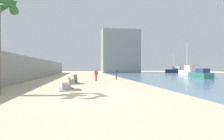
% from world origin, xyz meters
% --- Properties ---
extents(ground_plane, '(120.00, 120.00, 0.00)m').
position_xyz_m(ground_plane, '(0.00, 18.00, 0.00)').
color(ground_plane, '#C6B793').
extents(seawall, '(0.80, 64.00, 3.12)m').
position_xyz_m(seawall, '(-7.50, 18.00, 1.56)').
color(seawall, gray).
rests_on(seawall, ground).
extents(water_bay, '(36.00, 68.00, 0.04)m').
position_xyz_m(water_bay, '(24.00, 18.00, 0.02)').
color(water_bay, slate).
rests_on(water_bay, ground).
extents(bench_near, '(1.38, 2.23, 0.98)m').
position_xyz_m(bench_near, '(-1.57, 3.39, 0.23)').
color(bench_near, gray).
rests_on(bench_near, ground).
extents(bench_far, '(1.38, 2.23, 0.98)m').
position_xyz_m(bench_far, '(-1.33, 8.47, 0.23)').
color(bench_far, gray).
rests_on(bench_far, ground).
extents(person_walking, '(0.42, 0.38, 1.51)m').
position_xyz_m(person_walking, '(1.32, 12.12, 0.86)').
color(person_walking, '#B22D33').
rests_on(person_walking, ground).
extents(person_standing, '(0.21, 0.53, 1.58)m').
position_xyz_m(person_standing, '(4.43, 14.50, 0.91)').
color(person_standing, '#333338').
rests_on(person_standing, ground).
extents(boat_nearest, '(2.88, 6.55, 1.54)m').
position_xyz_m(boat_nearest, '(18.20, 15.11, 0.62)').
color(boat_nearest, '#337060').
rests_on(boat_nearest, water_bay).
extents(boat_mid_bay, '(3.16, 7.90, 7.47)m').
position_xyz_m(boat_mid_bay, '(23.29, 26.48, 0.88)').
color(boat_mid_bay, beige).
rests_on(boat_mid_bay, water_bay).
extents(boat_far_right, '(3.94, 6.14, 5.81)m').
position_xyz_m(boat_far_right, '(29.27, 43.31, 0.80)').
color(boat_far_right, navy).
rests_on(boat_far_right, water_bay).
extents(harbor_building, '(12.00, 6.00, 13.77)m').
position_xyz_m(harbor_building, '(11.68, 46.00, 6.88)').
color(harbor_building, gray).
rests_on(harbor_building, ground).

